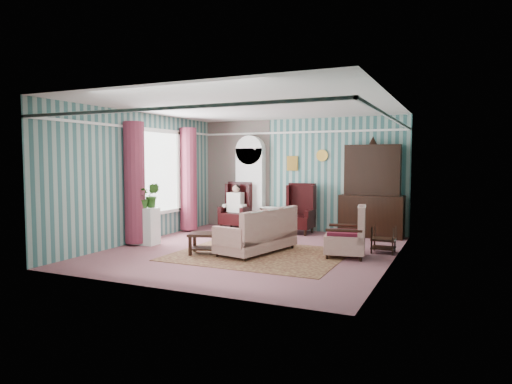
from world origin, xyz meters
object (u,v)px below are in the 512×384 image
at_px(wingback_right, 298,209).
at_px(round_side_table, 269,219).
at_px(bookcase, 250,187).
at_px(seated_woman, 236,207).
at_px(floral_armchair, 345,231).
at_px(plant_stand, 145,226).
at_px(sofa, 257,225).
at_px(dresser_hutch, 372,188).
at_px(nest_table, 383,239).
at_px(wingback_left, 236,206).
at_px(coffee_table, 213,244).

distance_m(wingback_right, round_side_table, 0.92).
bearing_deg(bookcase, seated_woman, -122.66).
relative_size(round_side_table, floral_armchair, 0.60).
xyz_separation_m(seated_woman, plant_stand, (-0.80, -2.75, -0.19)).
bearing_deg(sofa, plant_stand, 106.80).
height_order(dresser_hutch, plant_stand, dresser_hutch).
relative_size(bookcase, nest_table, 4.15).
distance_m(round_side_table, nest_table, 3.60).
bearing_deg(plant_stand, sofa, 4.08).
height_order(round_side_table, sofa, sofa).
distance_m(wingback_left, sofa, 3.12).
xyz_separation_m(plant_stand, coffee_table, (1.87, -0.33, -0.19)).
bearing_deg(wingback_right, floral_armchair, -52.66).
bearing_deg(plant_stand, coffee_table, -9.91).
distance_m(dresser_hutch, coffee_table, 4.25).
height_order(seated_woman, nest_table, seated_woman).
height_order(dresser_hutch, wingback_left, dresser_hutch).
distance_m(dresser_hutch, round_side_table, 2.75).
bearing_deg(wingback_left, floral_armchair, -32.99).
distance_m(seated_woman, sofa, 3.12).
distance_m(bookcase, round_side_table, 1.07).
height_order(wingback_right, round_side_table, wingback_right).
bearing_deg(floral_armchair, wingback_left, 47.11).
bearing_deg(nest_table, seated_woman, 159.15).
height_order(dresser_hutch, wingback_right, dresser_hutch).
height_order(wingback_right, plant_stand, wingback_right).
xyz_separation_m(sofa, coffee_table, (-0.71, -0.51, -0.35)).
bearing_deg(floral_armchair, dresser_hutch, -10.66).
bearing_deg(plant_stand, dresser_hutch, 35.08).
height_order(bookcase, sofa, bookcase).
height_order(bookcase, dresser_hutch, dresser_hutch).
relative_size(bookcase, dresser_hutch, 0.95).
bearing_deg(seated_woman, bookcase, 57.34).
distance_m(dresser_hutch, seated_woman, 3.56).
bearing_deg(seated_woman, floral_armchair, -32.99).
height_order(wingback_left, nest_table, wingback_left).
bearing_deg(dresser_hutch, round_side_table, -177.36).
bearing_deg(sofa, nest_table, -53.39).
bearing_deg(sofa, coffee_table, 138.55).
xyz_separation_m(seated_woman, round_side_table, (0.90, 0.15, -0.29)).
xyz_separation_m(wingback_right, floral_armchair, (1.72, -2.25, -0.12)).
bearing_deg(nest_table, wingback_right, 146.25).
relative_size(nest_table, floral_armchair, 0.54).
relative_size(wingback_left, wingback_right, 1.00).
bearing_deg(plant_stand, wingback_left, 73.78).
bearing_deg(dresser_hutch, floral_armchair, -90.76).
distance_m(wingback_right, coffee_table, 3.18).
bearing_deg(wingback_left, seated_woman, 0.00).
height_order(seated_woman, plant_stand, seated_woman).
xyz_separation_m(wingback_left, sofa, (1.78, -2.57, -0.07)).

